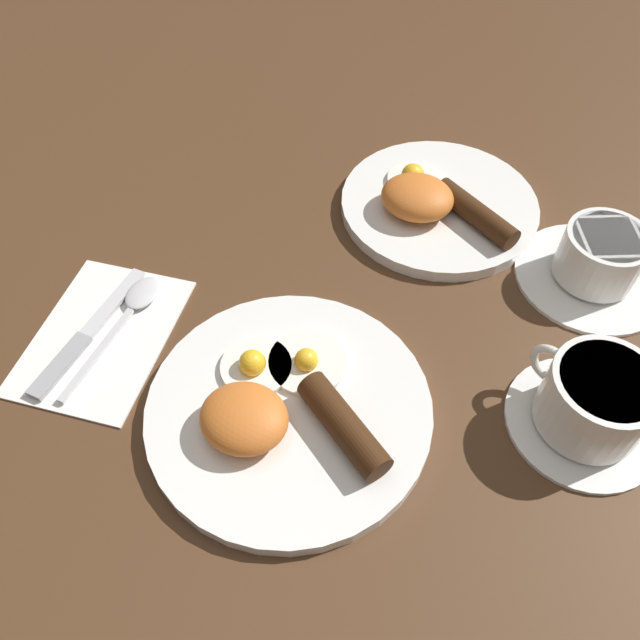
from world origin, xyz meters
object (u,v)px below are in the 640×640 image
object	(u,v)px
teacup_far	(598,261)
spoon	(133,305)
breakfast_plate_far	(436,203)
breakfast_plate_near	(286,408)
knife	(84,337)
teacup_near	(593,403)

from	to	relation	value
teacup_far	spoon	bearing A→B (deg)	-154.21
breakfast_plate_far	breakfast_plate_near	bearing A→B (deg)	-100.84
knife	spoon	xyz separation A→B (m)	(0.03, 0.05, 0.00)
breakfast_plate_far	spoon	size ratio (longest dim) A/B	1.41
teacup_far	knife	distance (m)	0.54
breakfast_plate_near	spoon	world-z (taller)	breakfast_plate_near
spoon	breakfast_plate_near	bearing A→B (deg)	-105.30
breakfast_plate_far	spoon	distance (m)	0.37
breakfast_plate_near	teacup_near	xyz separation A→B (m)	(0.26, 0.09, 0.02)
teacup_near	breakfast_plate_far	bearing A→B (deg)	130.20
teacup_far	spoon	xyz separation A→B (m)	(-0.44, -0.21, -0.02)
teacup_far	knife	world-z (taller)	teacup_far
knife	spoon	bearing A→B (deg)	-22.72
breakfast_plate_far	teacup_far	size ratio (longest dim) A/B	1.43
knife	spoon	size ratio (longest dim) A/B	1.05
breakfast_plate_near	teacup_near	distance (m)	0.27
knife	spoon	world-z (taller)	spoon
teacup_near	teacup_far	distance (m)	0.19
teacup_far	spoon	distance (m)	0.49
breakfast_plate_far	teacup_far	xyz separation A→B (m)	(0.19, -0.04, 0.01)
breakfast_plate_far	knife	world-z (taller)	breakfast_plate_far
knife	spoon	distance (m)	0.06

